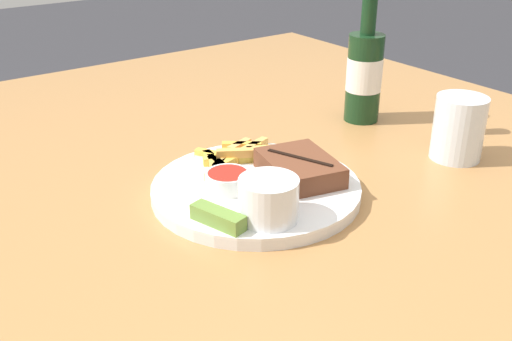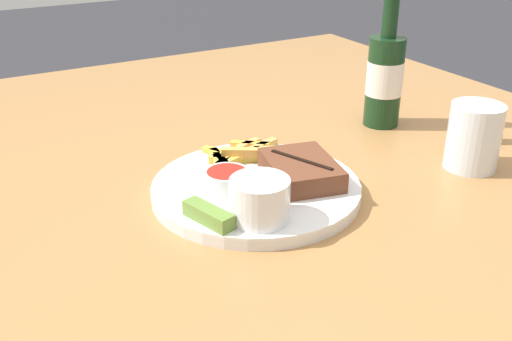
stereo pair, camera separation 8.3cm
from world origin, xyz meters
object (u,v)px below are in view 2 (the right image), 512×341
(knife_utensil, at_px, (272,172))
(coleslaw_cup, at_px, (260,197))
(dinner_plate, at_px, (256,189))
(drinking_glass, at_px, (474,137))
(steak_portion, at_px, (301,170))
(pickle_spear, at_px, (208,215))
(beer_bottle, at_px, (385,76))
(salt_shaker, at_px, (495,124))
(fork_utensil, at_px, (225,164))
(dipping_sauce_cup, at_px, (227,178))

(knife_utensil, bearing_deg, coleslaw_cup, -120.19)
(dinner_plate, height_order, drinking_glass, drinking_glass)
(steak_portion, bearing_deg, pickle_spear, -75.41)
(beer_bottle, xyz_separation_m, salt_shaker, (0.16, 0.11, -0.06))
(fork_utensil, bearing_deg, salt_shaker, 68.90)
(coleslaw_cup, relative_size, beer_bottle, 0.29)
(coleslaw_cup, distance_m, knife_utensil, 0.14)
(fork_utensil, relative_size, salt_shaker, 2.07)
(coleslaw_cup, xyz_separation_m, beer_bottle, (-0.22, 0.38, 0.04))
(coleslaw_cup, bearing_deg, dinner_plate, 152.85)
(dinner_plate, distance_m, salt_shaker, 0.45)
(dinner_plate, distance_m, pickle_spear, 0.12)
(drinking_glass, bearing_deg, dinner_plate, -104.29)
(knife_utensil, bearing_deg, steak_portion, -47.26)
(knife_utensil, bearing_deg, beer_bottle, 27.85)
(fork_utensil, bearing_deg, drinking_glass, 57.20)
(pickle_spear, relative_size, salt_shaker, 1.20)
(pickle_spear, distance_m, salt_shaker, 0.55)
(drinking_glass, relative_size, salt_shaker, 1.57)
(dipping_sauce_cup, relative_size, pickle_spear, 0.80)
(dipping_sauce_cup, height_order, beer_bottle, beer_bottle)
(pickle_spear, xyz_separation_m, beer_bottle, (-0.19, 0.44, 0.06))
(pickle_spear, height_order, knife_utensil, pickle_spear)
(steak_portion, distance_m, knife_utensil, 0.05)
(dipping_sauce_cup, bearing_deg, salt_shaker, 85.06)
(pickle_spear, bearing_deg, salt_shaker, 93.18)
(salt_shaker, bearing_deg, dinner_plate, -94.21)
(coleslaw_cup, bearing_deg, salt_shaker, 96.42)
(dinner_plate, relative_size, dipping_sauce_cup, 4.69)
(steak_portion, distance_m, drinking_glass, 0.28)
(dinner_plate, xyz_separation_m, pickle_spear, (0.06, -0.10, 0.02))
(coleslaw_cup, xyz_separation_m, knife_utensil, (-0.10, 0.08, -0.03))
(fork_utensil, xyz_separation_m, salt_shaker, (0.11, 0.46, 0.01))
(coleslaw_cup, height_order, drinking_glass, drinking_glass)
(coleslaw_cup, height_order, beer_bottle, beer_bottle)
(coleslaw_cup, height_order, dipping_sauce_cup, coleslaw_cup)
(drinking_glass, xyz_separation_m, salt_shaker, (-0.05, 0.11, -0.02))
(dinner_plate, distance_m, beer_bottle, 0.37)
(steak_portion, distance_m, salt_shaker, 0.38)
(coleslaw_cup, distance_m, drinking_glass, 0.38)
(dinner_plate, relative_size, knife_utensil, 1.77)
(dinner_plate, distance_m, drinking_glass, 0.35)
(steak_portion, height_order, fork_utensil, steak_portion)
(drinking_glass, height_order, salt_shaker, drinking_glass)
(dinner_plate, xyz_separation_m, knife_utensil, (-0.02, 0.04, 0.01))
(dinner_plate, height_order, steak_portion, steak_portion)
(salt_shaker, bearing_deg, pickle_spear, -86.82)
(coleslaw_cup, relative_size, pickle_spear, 0.97)
(dinner_plate, height_order, salt_shaker, salt_shaker)
(fork_utensil, relative_size, drinking_glass, 1.32)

